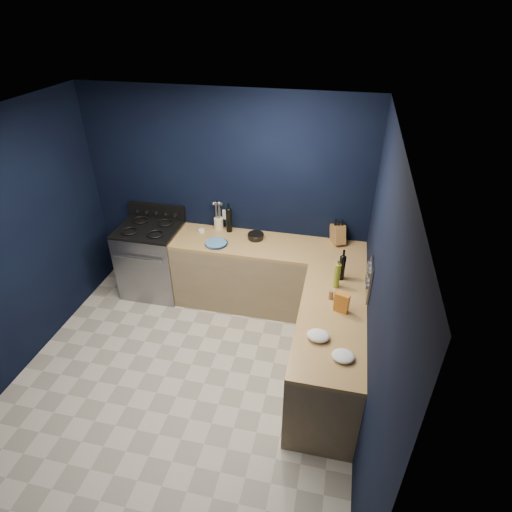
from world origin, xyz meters
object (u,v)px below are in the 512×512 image
(plate_stack, at_px, (216,243))
(crouton_bag, at_px, (342,303))
(utensil_crock, at_px, (219,223))
(gas_range, at_px, (153,261))
(knife_block, at_px, (338,234))

(plate_stack, distance_m, crouton_bag, 1.76)
(utensil_crock, bearing_deg, crouton_bag, -39.27)
(utensil_crock, xyz_separation_m, crouton_bag, (1.59, -1.30, 0.03))
(gas_range, distance_m, knife_block, 2.41)
(gas_range, height_order, crouton_bag, crouton_bag)
(utensil_crock, bearing_deg, knife_block, -0.92)
(plate_stack, height_order, utensil_crock, utensil_crock)
(knife_block, relative_size, crouton_bag, 1.16)
(gas_range, relative_size, knife_block, 4.02)
(utensil_crock, bearing_deg, gas_range, -162.24)
(crouton_bag, bearing_deg, utensil_crock, 158.18)
(plate_stack, relative_size, knife_block, 1.11)
(plate_stack, xyz_separation_m, utensil_crock, (-0.08, 0.39, 0.06))
(plate_stack, bearing_deg, gas_range, 172.34)
(crouton_bag, bearing_deg, plate_stack, 166.42)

